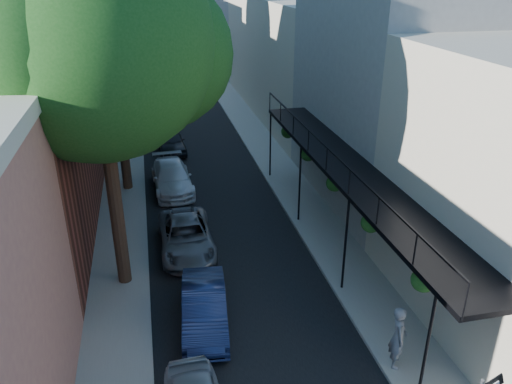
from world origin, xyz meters
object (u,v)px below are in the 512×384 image
oak_near (111,45)px  oak_mid (120,38)px  pedestrian (398,337)px  parked_car_d (172,177)px  parked_car_e (171,141)px  parked_car_b (204,308)px  parked_car_c (186,236)px

oak_near → oak_mid: bearing=90.4°
oak_mid → pedestrian: oak_mid is taller
parked_car_d → oak_mid: bearing=155.7°
oak_mid → parked_car_e: bearing=67.2°
parked_car_d → parked_car_e: size_ratio=1.16×
parked_car_d → parked_car_b: bearing=-91.2°
oak_mid → parked_car_b: 12.89m
parked_car_b → parked_car_d: bearing=97.1°
parked_car_c → parked_car_e: 11.30m
parked_car_b → pedestrian: size_ratio=2.03×
parked_car_d → pedestrian: 14.12m
oak_mid → pedestrian: 16.57m
parked_car_c → oak_near: bearing=-141.4°
oak_near → pedestrian: oak_near is taller
parked_car_c → parked_car_d: size_ratio=0.98×
oak_near → parked_car_e: 14.82m
oak_near → oak_mid: (-0.05, 7.97, -0.82)m
oak_near → pedestrian: (6.77, -5.88, -6.84)m
parked_car_b → parked_car_e: parked_car_e is taller
oak_near → parked_car_c: bearing=38.9°
parked_car_b → parked_car_c: 4.49m
oak_mid → parked_car_b: size_ratio=2.73×
oak_mid → parked_car_c: 9.35m
parked_car_d → pedestrian: (5.08, -13.16, 0.41)m
oak_near → oak_mid: oak_near is taller
parked_car_c → pedestrian: bearing=-56.5°
oak_near → pedestrian: bearing=-41.0°
oak_near → oak_mid: size_ratio=1.12×
parked_car_b → parked_car_d: 10.30m
parked_car_e → parked_car_b: bearing=-93.2°
parked_car_e → parked_car_d: bearing=-96.1°
parked_car_b → parked_car_e: size_ratio=0.99×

